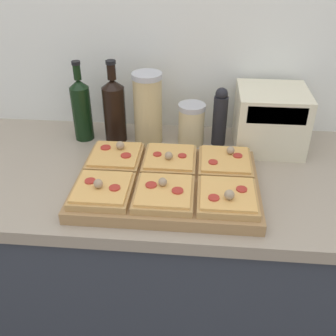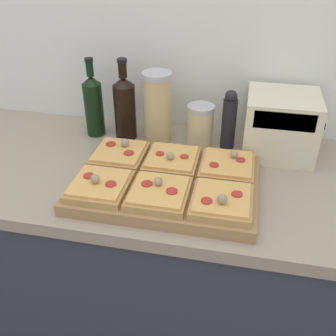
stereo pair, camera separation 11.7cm
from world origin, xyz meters
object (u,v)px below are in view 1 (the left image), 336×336
wine_bottle (114,109)px  grain_jar_tall (148,108)px  cutting_board (167,184)px  grain_jar_short (191,124)px  pepper_mill (220,117)px  olive_oil_bottle (82,108)px  toaster_oven (270,119)px

wine_bottle → grain_jar_tall: 0.12m
cutting_board → grain_jar_short: grain_jar_short is taller
grain_jar_short → pepper_mill: 0.10m
cutting_board → pepper_mill: (0.16, 0.30, 0.09)m
olive_oil_bottle → toaster_oven: olive_oil_bottle is taller
cutting_board → wine_bottle: wine_bottle is taller
grain_jar_short → toaster_oven: toaster_oven is taller
wine_bottle → grain_jar_short: (0.27, 0.00, -0.05)m
wine_bottle → toaster_oven: 0.54m
wine_bottle → pepper_mill: size_ratio=1.39×
wine_bottle → pepper_mill: bearing=0.0°
olive_oil_bottle → wine_bottle: (0.12, 0.00, 0.00)m
cutting_board → toaster_oven: 0.45m
pepper_mill → toaster_oven: bearing=-0.6°
toaster_oven → olive_oil_bottle: bearing=179.8°
pepper_mill → grain_jar_short: bearing=180.0°
cutting_board → grain_jar_short: bearing=78.9°
grain_jar_short → pepper_mill: bearing=0.0°
grain_jar_tall → cutting_board: bearing=-72.4°
olive_oil_bottle → cutting_board: bearing=-42.0°
cutting_board → grain_jar_short: size_ratio=3.63×
cutting_board → olive_oil_bottle: (-0.33, 0.30, 0.10)m
wine_bottle → cutting_board: bearing=-54.4°
pepper_mill → toaster_oven: 0.17m
wine_bottle → grain_jar_tall: bearing=0.0°
wine_bottle → toaster_oven: bearing=-0.2°
olive_oil_bottle → pepper_mill: olive_oil_bottle is taller
pepper_mill → cutting_board: bearing=-117.7°
grain_jar_tall → grain_jar_short: bearing=0.0°
olive_oil_bottle → toaster_oven: (0.66, -0.00, -0.01)m
olive_oil_bottle → grain_jar_short: bearing=0.0°
grain_jar_short → pepper_mill: (0.10, 0.00, 0.03)m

